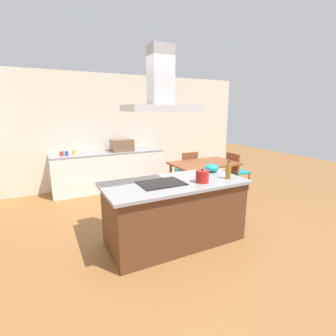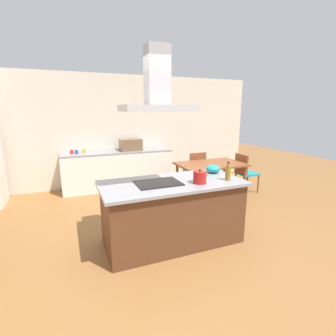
{
  "view_description": "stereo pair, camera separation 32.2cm",
  "coord_description": "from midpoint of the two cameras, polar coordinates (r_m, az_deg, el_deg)",
  "views": [
    {
      "loc": [
        -1.61,
        -2.91,
        1.87
      ],
      "look_at": [
        0.1,
        0.4,
        1.0
      ],
      "focal_mm": 26.71,
      "sensor_mm": 36.0,
      "label": 1
    },
    {
      "loc": [
        -1.32,
        -3.04,
        1.87
      ],
      "look_at": [
        0.1,
        0.4,
        1.0
      ],
      "focal_mm": 26.71,
      "sensor_mm": 36.0,
      "label": 2
    }
  ],
  "objects": [
    {
      "name": "countertop_microwave",
      "position": [
        6.13,
        -11.96,
        5.11
      ],
      "size": [
        0.5,
        0.38,
        0.28
      ],
      "primitive_type": "cube",
      "color": "brown",
      "rests_on": "back_counter"
    },
    {
      "name": "wall_back",
      "position": [
        6.42,
        -14.15,
        8.14
      ],
      "size": [
        7.2,
        0.1,
        2.7
      ],
      "primitive_type": "cube",
      "color": "beige",
      "rests_on": "ground"
    },
    {
      "name": "coffee_mug_red",
      "position": [
        5.94,
        -24.56,
        3.03
      ],
      "size": [
        0.08,
        0.08,
        0.09
      ],
      "primitive_type": "cylinder",
      "color": "red",
      "rests_on": "back_counter"
    },
    {
      "name": "chair_at_right_end",
      "position": [
        6.04,
        13.73,
        -0.23
      ],
      "size": [
        0.42,
        0.42,
        0.89
      ],
      "color": "teal",
      "rests_on": "ground"
    },
    {
      "name": "kitchen_island",
      "position": [
        3.61,
        -1.02,
        -9.98
      ],
      "size": [
        1.99,
        0.95,
        0.9
      ],
      "color": "#59331E",
      "rests_on": "ground"
    },
    {
      "name": "mixing_bowl",
      "position": [
        4.02,
        7.67,
        0.01
      ],
      "size": [
        0.23,
        0.23,
        0.13
      ],
      "primitive_type": "ellipsoid",
      "color": "teal",
      "rests_on": "kitchen_island"
    },
    {
      "name": "cooktop",
      "position": [
        3.37,
        -4.3,
        -3.52
      ],
      "size": [
        0.6,
        0.44,
        0.01
      ],
      "primitive_type": "cube",
      "color": "black",
      "rests_on": "kitchen_island"
    },
    {
      "name": "coffee_mug_blue",
      "position": [
        5.92,
        -23.58,
        3.09
      ],
      "size": [
        0.08,
        0.08,
        0.09
      ],
      "primitive_type": "cylinder",
      "color": "#2D56B2",
      "rests_on": "back_counter"
    },
    {
      "name": "chair_facing_back_wall",
      "position": [
        6.04,
        2.99,
        0.14
      ],
      "size": [
        0.42,
        0.42,
        0.89
      ],
      "color": "teal",
      "rests_on": "ground"
    },
    {
      "name": "range_hood",
      "position": [
        3.23,
        -4.68,
        17.21
      ],
      "size": [
        0.9,
        0.55,
        0.78
      ],
      "color": "#ADADB2"
    },
    {
      "name": "tea_kettle",
      "position": [
        3.42,
        5.17,
        -1.94
      ],
      "size": [
        0.23,
        0.18,
        0.19
      ],
      "color": "#B21E19",
      "rests_on": "kitchen_island"
    },
    {
      "name": "coffee_mug_yellow",
      "position": [
        6.02,
        -22.07,
        3.37
      ],
      "size": [
        0.08,
        0.08,
        0.09
      ],
      "primitive_type": "cylinder",
      "color": "gold",
      "rests_on": "back_counter"
    },
    {
      "name": "back_counter",
      "position": [
        6.16,
        -14.65,
        -0.59
      ],
      "size": [
        2.58,
        0.62,
        0.9
      ],
      "color": "white",
      "rests_on": "ground"
    },
    {
      "name": "ground",
      "position": [
        5.07,
        -8.62,
        -8.64
      ],
      "size": [
        16.0,
        16.0,
        0.0
      ],
      "primitive_type": "plane",
      "color": "#936033"
    },
    {
      "name": "olive_oil_bottle",
      "position": [
        3.64,
        11.2,
        -0.73
      ],
      "size": [
        0.08,
        0.08,
        0.26
      ],
      "color": "olive",
      "rests_on": "kitchen_island"
    },
    {
      "name": "dining_table",
      "position": [
        5.46,
        6.52,
        0.36
      ],
      "size": [
        1.4,
        0.9,
        0.75
      ],
      "color": "brown",
      "rests_on": "ground"
    }
  ]
}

